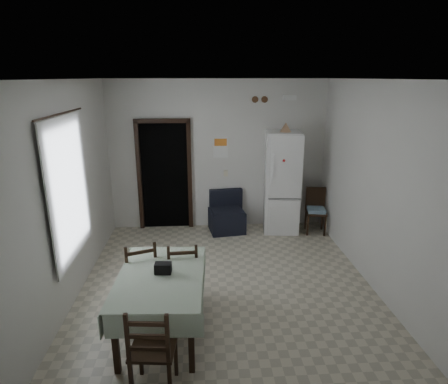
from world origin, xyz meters
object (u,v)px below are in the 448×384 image
corner_chair (316,211)px  fridge (281,182)px  dining_table (162,304)px  dining_chair_far_left (140,273)px  navy_seat (227,212)px  dining_chair_near_head (153,347)px  dining_chair_far_right (183,273)px

corner_chair → fridge: bearing=172.8°
dining_table → fridge: bearing=58.7°
dining_chair_far_left → corner_chair: bearing=-163.0°
navy_seat → corner_chair: size_ratio=0.91×
dining_chair_near_head → corner_chair: bearing=-120.9°
fridge → dining_chair_far_right: (-1.81, -2.45, -0.52)m
fridge → navy_seat: bearing=-172.8°
dining_table → dining_chair_far_right: size_ratio=1.58×
navy_seat → dining_chair_near_head: bearing=-112.2°
dining_chair_far_right → dining_chair_near_head: (-0.23, -1.42, 0.02)m
fridge → corner_chair: (0.66, -0.19, -0.54)m
corner_chair → dining_table: corner_chair is taller
dining_chair_near_head → dining_table: bearing=-84.8°
navy_seat → dining_chair_far_left: dining_chair_far_left is taller
fridge → dining_chair_near_head: (-2.04, -3.87, -0.49)m
fridge → dining_table: size_ratio=1.33×
fridge → corner_chair: 0.88m
dining_table → dining_chair_far_left: size_ratio=1.53×
navy_seat → corner_chair: (1.72, -0.19, 0.04)m
navy_seat → dining_table: size_ratio=0.54×
corner_chair → dining_chair_far_right: 3.35m
navy_seat → dining_chair_far_right: 2.56m
fridge → dining_chair_far_right: size_ratio=2.11×
fridge → dining_chair_far_left: fridge is taller
dining_chair_near_head → navy_seat: bearing=-98.9°
navy_seat → dining_chair_far_right: bearing=-115.1°
navy_seat → corner_chair: bearing=-14.1°
fridge → dining_chair_near_head: fridge is taller
navy_seat → corner_chair: 1.73m
navy_seat → dining_chair_far_right: dining_chair_far_right is taller
dining_chair_far_left → dining_table: bearing=100.9°
corner_chair → dining_chair_far_right: (-2.48, -2.26, 0.03)m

